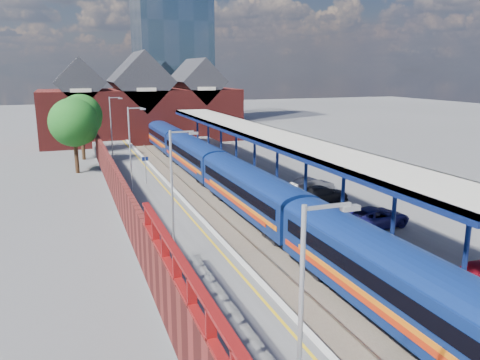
% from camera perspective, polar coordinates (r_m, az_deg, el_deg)
% --- Properties ---
extents(ground, '(240.00, 240.00, 0.00)m').
position_cam_1_polar(ground, '(49.37, -6.71, 0.39)').
color(ground, '#5B5B5E').
rests_on(ground, ground).
extents(ballast_bed, '(6.00, 76.00, 0.06)m').
position_cam_1_polar(ballast_bed, '(40.01, -3.26, -2.55)').
color(ballast_bed, '#473D33').
rests_on(ballast_bed, ground).
extents(rails, '(4.51, 76.00, 0.14)m').
position_cam_1_polar(rails, '(39.98, -3.26, -2.42)').
color(rails, slate).
rests_on(rails, ground).
extents(left_platform, '(5.00, 76.00, 1.00)m').
position_cam_1_polar(left_platform, '(38.68, -11.08, -2.61)').
color(left_platform, '#565659').
rests_on(left_platform, ground).
extents(right_platform, '(6.00, 76.00, 1.00)m').
position_cam_1_polar(right_platform, '(41.98, 4.58, -1.15)').
color(right_platform, '#565659').
rests_on(right_platform, ground).
extents(coping_left, '(0.30, 76.00, 0.05)m').
position_cam_1_polar(coping_left, '(38.97, -7.71, -1.56)').
color(coping_left, silver).
rests_on(coping_left, left_platform).
extents(coping_right, '(0.30, 76.00, 0.05)m').
position_cam_1_polar(coping_right, '(40.76, 0.95, -0.78)').
color(coping_right, silver).
rests_on(coping_right, right_platform).
extents(yellow_line, '(0.14, 76.00, 0.01)m').
position_cam_1_polar(yellow_line, '(38.85, -8.57, -1.66)').
color(yellow_line, yellow).
rests_on(yellow_line, left_platform).
extents(train, '(2.89, 65.91, 3.45)m').
position_cam_1_polar(train, '(42.95, -2.68, 1.43)').
color(train, navy).
rests_on(train, ground).
extents(canopy, '(4.50, 52.00, 4.48)m').
position_cam_1_polar(canopy, '(42.61, 2.95, 5.61)').
color(canopy, navy).
rests_on(canopy, right_platform).
extents(lamp_post_a, '(1.48, 0.18, 7.00)m').
position_cam_1_polar(lamp_post_a, '(11.70, 8.00, -17.23)').
color(lamp_post_a, '#A5A8AA').
rests_on(lamp_post_a, left_platform).
extents(lamp_post_b, '(1.48, 0.18, 7.00)m').
position_cam_1_polar(lamp_post_b, '(24.07, -7.98, -1.10)').
color(lamp_post_b, '#A5A8AA').
rests_on(lamp_post_b, left_platform).
extents(lamp_post_c, '(1.48, 0.18, 7.00)m').
position_cam_1_polar(lamp_post_c, '(39.56, -13.09, 4.31)').
color(lamp_post_c, '#A5A8AA').
rests_on(lamp_post_c, left_platform).
extents(lamp_post_d, '(1.48, 0.18, 7.00)m').
position_cam_1_polar(lamp_post_d, '(55.34, -15.32, 6.65)').
color(lamp_post_d, '#A5A8AA').
rests_on(lamp_post_d, left_platform).
extents(platform_sign, '(0.55, 0.08, 2.50)m').
position_cam_1_polar(platform_sign, '(42.10, -11.45, 1.73)').
color(platform_sign, '#A5A8AA').
rests_on(platform_sign, left_platform).
extents(brick_wall, '(0.35, 50.00, 3.86)m').
position_cam_1_polar(brick_wall, '(31.66, -13.91, -2.63)').
color(brick_wall, maroon).
rests_on(brick_wall, left_platform).
extents(station_building, '(30.00, 12.12, 13.78)m').
position_cam_1_polar(station_building, '(75.85, -11.98, 8.84)').
color(station_building, maroon).
rests_on(station_building, ground).
extents(glass_tower, '(14.20, 14.20, 40.30)m').
position_cam_1_polar(glass_tower, '(99.56, -8.45, 18.47)').
color(glass_tower, slate).
rests_on(glass_tower, ground).
extents(tree_near, '(5.20, 5.20, 8.10)m').
position_cam_1_polar(tree_near, '(53.01, -19.44, 6.49)').
color(tree_near, '#382314').
rests_on(tree_near, ground).
extents(tree_far, '(5.20, 5.20, 8.10)m').
position_cam_1_polar(tree_far, '(60.99, -18.69, 7.33)').
color(tree_far, '#382314').
rests_on(tree_far, ground).
extents(parked_car_silver, '(4.02, 1.86, 1.28)m').
position_cam_1_polar(parked_car_silver, '(39.02, 8.72, -0.64)').
color(parked_car_silver, '#A2A2A7').
rests_on(parked_car_silver, right_platform).
extents(parked_car_dark, '(4.83, 2.65, 1.33)m').
position_cam_1_polar(parked_car_dark, '(36.24, 9.87, -1.73)').
color(parked_car_dark, black).
rests_on(parked_car_dark, right_platform).
extents(parked_car_blue, '(5.08, 2.92, 1.34)m').
position_cam_1_polar(parked_car_blue, '(31.43, 16.15, -4.38)').
color(parked_car_blue, navy).
rests_on(parked_car_blue, right_platform).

